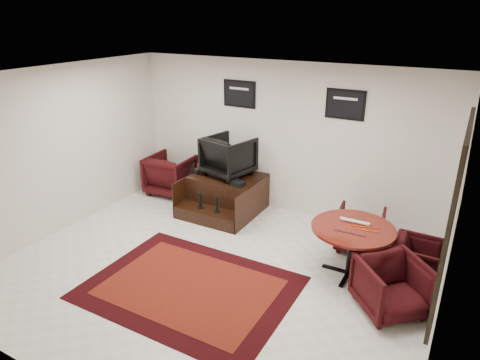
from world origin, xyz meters
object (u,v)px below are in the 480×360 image
at_px(table_chair_window, 417,259).
at_px(meeting_table, 353,233).
at_px(armchair_side, 171,172).
at_px(table_chair_corner, 392,284).
at_px(shine_podium, 225,195).
at_px(shine_chair, 229,154).
at_px(table_chair_back, 360,227).

bearing_deg(table_chair_window, meeting_table, 110.72).
xyz_separation_m(armchair_side, table_chair_window, (4.98, -0.87, -0.11)).
relative_size(table_chair_window, table_chair_corner, 0.86).
relative_size(shine_podium, armchair_side, 1.50).
relative_size(shine_podium, table_chair_corner, 1.72).
distance_m(shine_chair, armchair_side, 1.57).
xyz_separation_m(shine_podium, table_chair_window, (3.55, -0.68, 0.03)).
distance_m(shine_chair, table_chair_corner, 3.82).
height_order(armchair_side, table_chair_back, armchair_side).
bearing_deg(shine_podium, table_chair_back, -3.58).
xyz_separation_m(shine_podium, armchair_side, (-1.43, 0.19, 0.14)).
height_order(armchair_side, table_chair_corner, armchair_side).
bearing_deg(table_chair_corner, shine_podium, 112.99).
xyz_separation_m(shine_chair, table_chair_window, (3.55, -0.82, -0.76)).
bearing_deg(armchair_side, shine_podium, 168.82).
bearing_deg(shine_chair, shine_podium, 103.16).
bearing_deg(table_chair_corner, armchair_side, 117.78).
distance_m(shine_podium, table_chair_back, 2.62).
relative_size(shine_podium, table_chair_back, 1.86).
xyz_separation_m(shine_podium, meeting_table, (2.68, -0.98, 0.36)).
xyz_separation_m(armchair_side, table_chair_back, (4.04, -0.35, -0.09)).
height_order(shine_chair, meeting_table, shine_chair).
distance_m(meeting_table, table_chair_window, 0.98).
distance_m(shine_podium, meeting_table, 2.88).
xyz_separation_m(armchair_side, meeting_table, (4.11, -1.17, 0.22)).
distance_m(armchair_side, table_chair_corner, 5.09).
relative_size(shine_chair, meeting_table, 0.71).
bearing_deg(armchair_side, meeting_table, 160.47).
relative_size(table_chair_back, table_chair_window, 1.07).
bearing_deg(meeting_table, table_chair_corner, -39.78).
xyz_separation_m(meeting_table, table_chair_back, (-0.07, 0.82, -0.31)).
bearing_deg(table_chair_corner, meeting_table, 97.92).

